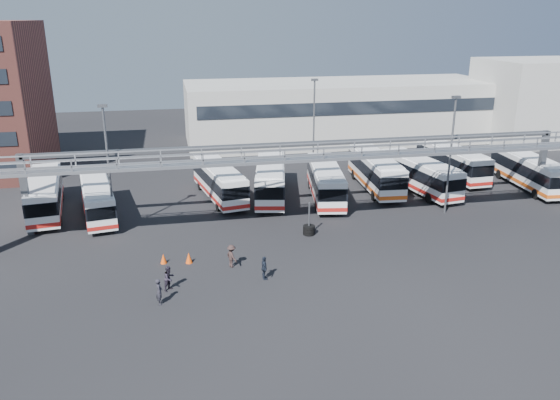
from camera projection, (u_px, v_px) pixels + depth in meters
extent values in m
plane|color=black|center=(337.00, 257.00, 39.15)|extent=(140.00, 140.00, 0.00)
cube|color=gray|center=(321.00, 157.00, 41.85)|extent=(50.00, 1.80, 0.22)
cube|color=gray|center=(324.00, 148.00, 40.76)|extent=(50.00, 0.10, 0.10)
cube|color=gray|center=(318.00, 143.00, 42.34)|extent=(50.00, 0.10, 0.10)
cube|color=#4C4F54|center=(308.00, 144.00, 45.50)|extent=(45.00, 0.50, 0.35)
cube|color=#9E9E99|center=(340.00, 111.00, 75.44)|extent=(42.00, 14.00, 8.00)
cube|color=#B2B2AD|center=(536.00, 101.00, 74.31)|extent=(14.00, 12.00, 11.00)
cylinder|color=#4C4F54|center=(109.00, 172.00, 41.96)|extent=(0.18, 0.18, 10.00)
cube|color=#4C4F54|center=(102.00, 106.00, 40.34)|extent=(0.70, 0.35, 0.22)
cylinder|color=#4C4F54|center=(450.00, 158.00, 46.33)|extent=(0.18, 0.18, 10.00)
cube|color=#4C4F54|center=(456.00, 97.00, 44.70)|extent=(0.70, 0.35, 0.22)
cylinder|color=#4C4F54|center=(314.00, 128.00, 58.75)|extent=(0.18, 0.18, 10.00)
cube|color=#4C4F54|center=(315.00, 80.00, 57.12)|extent=(0.70, 0.35, 0.22)
cube|color=silver|center=(45.00, 194.00, 47.16)|extent=(3.98, 11.17, 2.73)
cube|color=black|center=(44.00, 190.00, 47.06)|extent=(4.05, 11.24, 1.09)
cube|color=#AA1914|center=(47.00, 204.00, 47.47)|extent=(4.04, 11.22, 0.35)
cube|color=silver|center=(43.00, 178.00, 46.70)|extent=(3.59, 10.05, 0.16)
cylinder|color=black|center=(30.00, 223.00, 44.10)|extent=(0.43, 1.03, 0.99)
cylinder|color=black|center=(60.00, 220.00, 44.81)|extent=(0.43, 1.03, 0.99)
cylinder|color=black|center=(36.00, 198.00, 50.35)|extent=(0.43, 1.03, 0.99)
cylinder|color=black|center=(62.00, 195.00, 51.06)|extent=(0.43, 1.03, 0.99)
cube|color=silver|center=(97.00, 198.00, 46.48)|extent=(3.94, 10.20, 2.49)
cube|color=black|center=(97.00, 195.00, 46.39)|extent=(4.01, 10.27, 1.00)
cube|color=#AA1914|center=(98.00, 208.00, 46.76)|extent=(4.00, 10.26, 0.32)
cube|color=silver|center=(96.00, 184.00, 46.06)|extent=(3.55, 9.18, 0.14)
cylinder|color=black|center=(88.00, 226.00, 43.70)|extent=(0.42, 0.94, 0.91)
cylinder|color=black|center=(115.00, 222.00, 44.40)|extent=(0.42, 0.94, 0.91)
cylinder|color=black|center=(85.00, 202.00, 49.33)|extent=(0.42, 0.94, 0.91)
cylinder|color=black|center=(108.00, 199.00, 50.03)|extent=(0.42, 0.94, 0.91)
cube|color=silver|center=(219.00, 181.00, 51.16)|extent=(4.25, 10.85, 2.65)
cube|color=black|center=(219.00, 178.00, 51.06)|extent=(4.32, 10.92, 1.06)
cube|color=#AA1914|center=(220.00, 190.00, 51.45)|extent=(4.31, 10.91, 0.34)
cube|color=silver|center=(219.00, 166.00, 50.71)|extent=(3.83, 9.77, 0.15)
cylinder|color=black|center=(218.00, 206.00, 48.20)|extent=(0.46, 1.00, 0.96)
cylinder|color=black|center=(242.00, 203.00, 48.96)|extent=(0.46, 1.00, 0.96)
cylinder|color=black|center=(200.00, 185.00, 54.16)|extent=(0.46, 1.00, 0.96)
cylinder|color=black|center=(221.00, 183.00, 54.93)|extent=(0.46, 1.00, 0.96)
cube|color=silver|center=(271.00, 179.00, 51.42)|extent=(4.69, 11.44, 2.79)
cube|color=black|center=(270.00, 175.00, 51.32)|extent=(4.76, 11.51, 1.12)
cube|color=#AA1914|center=(271.00, 189.00, 51.74)|extent=(4.75, 11.50, 0.36)
cube|color=silver|center=(270.00, 164.00, 50.95)|extent=(4.22, 10.30, 0.16)
cylinder|color=black|center=(257.00, 205.00, 48.46)|extent=(0.50, 1.05, 1.01)
cylinder|color=black|center=(283.00, 205.00, 48.47)|extent=(0.50, 1.05, 1.01)
cylinder|color=black|center=(260.00, 182.00, 55.23)|extent=(0.50, 1.05, 1.01)
cylinder|color=black|center=(282.00, 182.00, 55.24)|extent=(0.50, 1.05, 1.01)
cube|color=silver|center=(325.00, 181.00, 50.97)|extent=(4.23, 11.14, 2.72)
cube|color=black|center=(326.00, 177.00, 50.87)|extent=(4.30, 11.21, 1.09)
cube|color=#AA1914|center=(325.00, 191.00, 51.28)|extent=(4.29, 11.20, 0.35)
cube|color=silver|center=(326.00, 166.00, 50.51)|extent=(3.81, 10.03, 0.16)
cylinder|color=black|center=(317.00, 206.00, 48.05)|extent=(0.46, 1.02, 0.99)
cylinder|color=black|center=(342.00, 206.00, 48.13)|extent=(0.46, 1.02, 0.99)
cylinder|color=black|center=(310.00, 184.00, 54.65)|extent=(0.46, 1.02, 0.99)
cylinder|color=black|center=(332.00, 183.00, 54.72)|extent=(0.46, 1.02, 0.99)
cube|color=silver|center=(375.00, 171.00, 54.03)|extent=(3.37, 11.48, 2.83)
cube|color=black|center=(376.00, 167.00, 53.92)|extent=(3.43, 11.54, 1.13)
cube|color=#CF4F13|center=(375.00, 180.00, 54.35)|extent=(3.42, 11.53, 0.36)
cube|color=silver|center=(376.00, 156.00, 53.55)|extent=(3.03, 10.33, 0.16)
cylinder|color=black|center=(374.00, 196.00, 50.91)|extent=(0.38, 1.05, 1.03)
cylinder|color=black|center=(398.00, 195.00, 51.20)|extent=(0.38, 1.05, 1.03)
cylinder|color=black|center=(354.00, 174.00, 57.73)|extent=(0.38, 1.05, 1.03)
cylinder|color=black|center=(375.00, 174.00, 58.01)|extent=(0.38, 1.05, 1.03)
cube|color=silver|center=(419.00, 174.00, 53.29)|extent=(4.07, 11.11, 2.71)
cube|color=black|center=(420.00, 171.00, 53.19)|extent=(4.14, 11.17, 1.09)
cube|color=#AA1914|center=(419.00, 183.00, 53.60)|extent=(4.13, 11.16, 0.35)
cube|color=silver|center=(421.00, 159.00, 52.84)|extent=(3.66, 9.99, 0.16)
cylinder|color=black|center=(429.00, 198.00, 50.25)|extent=(0.44, 1.02, 0.99)
cylinder|color=black|center=(450.00, 196.00, 50.98)|extent=(0.44, 1.02, 0.99)
cylinder|color=black|center=(390.00, 178.00, 56.44)|extent=(0.44, 1.02, 0.99)
cylinder|color=black|center=(408.00, 176.00, 57.17)|extent=(0.44, 1.02, 0.99)
cube|color=silver|center=(452.00, 161.00, 57.93)|extent=(3.10, 11.01, 2.72)
cube|color=black|center=(452.00, 158.00, 57.83)|extent=(3.16, 11.07, 1.09)
cube|color=#AA1914|center=(451.00, 170.00, 58.24)|extent=(3.15, 11.06, 0.35)
cube|color=silver|center=(453.00, 148.00, 57.48)|extent=(2.79, 9.90, 0.16)
cylinder|color=black|center=(460.00, 183.00, 54.89)|extent=(0.35, 1.00, 0.99)
cylinder|color=black|center=(479.00, 181.00, 55.43)|extent=(0.35, 1.00, 0.99)
cylinder|color=black|center=(425.00, 166.00, 61.27)|extent=(0.35, 1.00, 0.99)
cylinder|color=black|center=(443.00, 164.00, 61.81)|extent=(0.35, 1.00, 0.99)
cube|color=silver|center=(529.00, 171.00, 54.36)|extent=(3.36, 10.99, 2.70)
cube|color=black|center=(529.00, 168.00, 54.26)|extent=(3.42, 11.05, 1.08)
cube|color=#CF4F13|center=(528.00, 180.00, 54.66)|extent=(3.41, 11.04, 0.34)
cube|color=silver|center=(531.00, 157.00, 53.90)|extent=(3.02, 9.89, 0.16)
cylinder|color=black|center=(536.00, 194.00, 51.39)|extent=(0.38, 1.00, 0.98)
cylinder|color=black|center=(558.00, 193.00, 51.63)|extent=(0.38, 1.00, 0.98)
cylinder|color=black|center=(499.00, 174.00, 57.91)|extent=(0.38, 1.00, 0.98)
cylinder|color=black|center=(519.00, 174.00, 58.15)|extent=(0.38, 1.00, 0.98)
imported|color=#22212A|center=(159.00, 292.00, 32.46)|extent=(0.43, 0.62, 1.64)
imported|color=#241F2B|center=(169.00, 278.00, 34.12)|extent=(0.99, 1.00, 1.63)
imported|color=#302120|center=(232.00, 256.00, 37.29)|extent=(1.00, 1.21, 1.62)
imported|color=black|center=(264.00, 268.00, 35.54)|extent=(0.44, 0.96, 1.60)
cone|color=#E6490C|center=(163.00, 258.00, 38.00)|extent=(0.51, 0.51, 0.72)
cone|color=#E6490C|center=(189.00, 258.00, 38.05)|extent=(0.60, 0.60, 0.78)
cylinder|color=black|center=(309.00, 233.00, 43.10)|extent=(0.94, 0.94, 0.22)
cylinder|color=black|center=(309.00, 230.00, 43.03)|extent=(0.94, 0.94, 0.22)
cylinder|color=black|center=(309.00, 227.00, 42.95)|extent=(0.94, 0.94, 0.22)
cylinder|color=#4C4F54|center=(309.00, 219.00, 42.72)|extent=(0.13, 0.13, 2.69)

